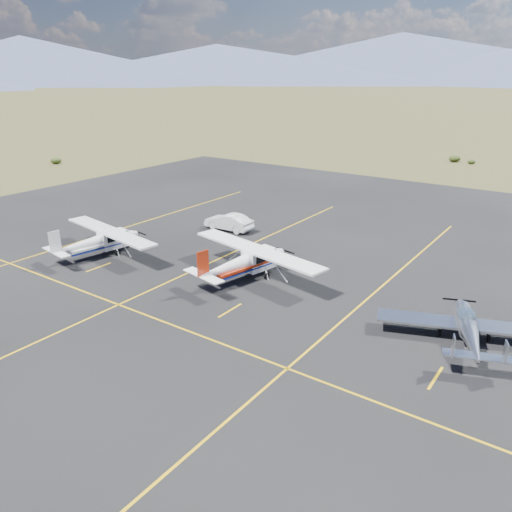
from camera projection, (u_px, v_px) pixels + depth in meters
ground at (383, 327)px, 25.23m from camera, size 1600.00×1600.00×0.00m
apron at (268, 294)px, 29.01m from camera, size 72.00×72.00×0.02m
aircraft_low_wing at (467, 327)px, 23.48m from camera, size 6.11×8.21×1.81m
aircraft_cessna at (245, 261)px, 30.70m from camera, size 6.54×10.44×2.64m
aircraft_plain at (98, 241)px, 34.63m from camera, size 5.95×9.81×2.47m
sedan at (229, 222)px, 40.44m from camera, size 1.54×4.12×1.35m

